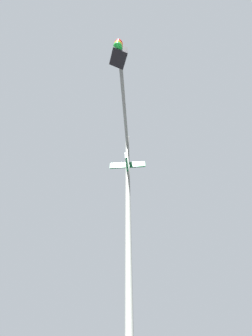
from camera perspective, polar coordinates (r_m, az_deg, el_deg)
traffic_signal_near at (r=3.66m, az=-0.69°, el=11.88°), size 1.63×3.03×5.70m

